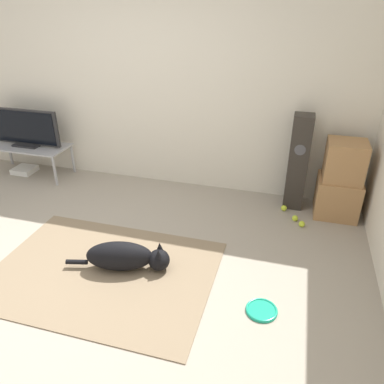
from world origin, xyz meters
name	(u,v)px	position (x,y,z in m)	size (l,w,h in m)	color
ground_plane	(77,278)	(0.00, 0.00, 0.00)	(12.00, 12.00, 0.00)	#9E9384
wall_back	(154,84)	(0.00, 2.10, 1.27)	(8.00, 0.06, 2.55)	silver
area_rug	(103,272)	(0.19, 0.13, 0.01)	(1.99, 1.44, 0.01)	#847056
dog	(126,257)	(0.38, 0.23, 0.14)	(0.93, 0.38, 0.28)	black
frisbee	(262,310)	(1.63, 0.05, 0.01)	(0.25, 0.25, 0.03)	#199E7A
cardboard_box_lower	(337,197)	(2.26, 1.78, 0.22)	(0.46, 0.42, 0.44)	#A87A4C
cardboard_box_upper	(345,161)	(2.26, 1.77, 0.66)	(0.41, 0.37, 0.43)	#A87A4C
floor_speaker	(298,163)	(1.79, 1.85, 0.55)	(0.22, 0.22, 1.11)	#2D2823
tv_stand	(28,149)	(-1.74, 1.77, 0.38)	(1.10, 0.49, 0.42)	#A8A8AD
tv	(24,128)	(-1.74, 1.77, 0.66)	(1.02, 0.20, 0.50)	#232326
tennis_ball_by_boxes	(284,208)	(1.70, 1.69, 0.03)	(0.07, 0.07, 0.07)	#C6E033
tennis_ball_near_speaker	(302,224)	(1.91, 1.40, 0.03)	(0.07, 0.07, 0.07)	#C6E033
tennis_ball_loose_on_carpet	(295,218)	(1.83, 1.50, 0.03)	(0.07, 0.07, 0.07)	#C6E033
game_console	(25,170)	(-1.89, 1.78, 0.04)	(0.28, 0.27, 0.07)	white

